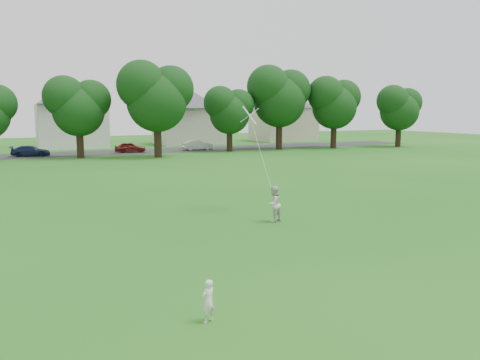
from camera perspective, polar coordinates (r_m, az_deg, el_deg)
name	(u,v)px	position (r m, az deg, el deg)	size (l,w,h in m)	color
ground	(269,260)	(15.00, 3.57, -9.73)	(160.00, 160.00, 0.00)	#145914
street	(83,154)	(55.04, -18.55, 3.08)	(90.00, 7.00, 0.01)	#2D2D30
toddler	(208,301)	(10.72, -3.88, -14.49)	(0.36, 0.24, 0.99)	silver
older_boy	(274,204)	(19.86, 4.12, -2.94)	(0.75, 0.58, 1.54)	silver
kite	(261,154)	(20.78, 2.58, 3.22)	(1.05, 1.94, 4.31)	white
tree_row	(116,97)	(49.79, -14.83, 9.72)	(80.86, 9.55, 10.48)	black
house_row	(62,108)	(64.66, -20.90, 8.18)	(76.98, 13.76, 10.34)	silver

